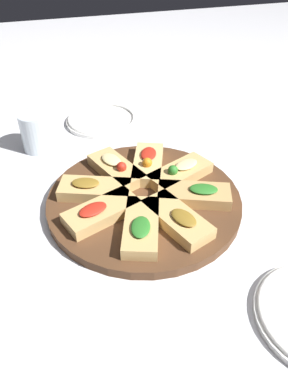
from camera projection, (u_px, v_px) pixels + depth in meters
ground_plane at (144, 204)px, 0.75m from camera, size 3.00×3.00×0.00m
serving_board at (144, 200)px, 0.74m from camera, size 0.38×0.38×0.02m
focaccia_slice_0 at (177, 219)px, 0.67m from camera, size 0.15×0.11×0.03m
focaccia_slice_1 at (195, 194)px, 0.72m from camera, size 0.11×0.15×0.03m
focaccia_slice_2 at (180, 173)px, 0.78m from camera, size 0.11×0.15×0.04m
focaccia_slice_3 at (148, 163)px, 0.80m from camera, size 0.15×0.11×0.04m
focaccia_slice_4 at (116, 169)px, 0.79m from camera, size 0.15×0.11×0.04m
focaccia_slice_5 at (94, 189)px, 0.74m from camera, size 0.11×0.15×0.03m
focaccia_slice_6 at (101, 212)px, 0.68m from camera, size 0.11×0.15×0.03m
focaccia_slice_7 at (141, 226)px, 0.65m from camera, size 0.15×0.10×0.03m
plate_left at (102, 120)px, 1.01m from camera, size 0.19×0.19×0.02m
water_glass at (37, 132)px, 0.89m from camera, size 0.08×0.08×0.09m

